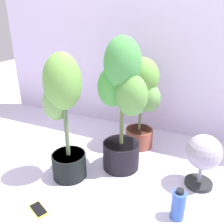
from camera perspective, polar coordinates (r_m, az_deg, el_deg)
ground_plane at (r=1.74m, az=-0.73°, el=-15.13°), size 8.00×8.00×0.00m
mylar_back_wall at (r=2.18m, az=9.27°, el=20.72°), size 3.20×0.01×2.00m
potted_plant_center at (r=1.59m, az=2.34°, el=2.74°), size 0.38×0.33×0.94m
potted_plant_front_left at (r=1.54m, az=-11.48°, el=0.07°), size 0.34×0.31×0.86m
potted_plant_back_center at (r=1.92m, az=6.65°, el=3.98°), size 0.39×0.32×0.76m
cell_phone at (r=1.57m, az=-17.12°, el=-21.29°), size 0.16×0.12×0.01m
floor_fan at (r=1.64m, az=20.95°, el=-9.38°), size 0.31×0.31×0.37m
nutrient_bottle at (r=1.46m, az=15.52°, el=-20.54°), size 0.08×0.08×0.19m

